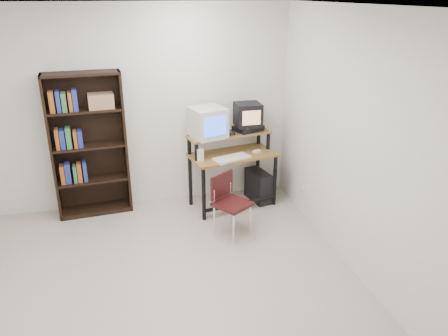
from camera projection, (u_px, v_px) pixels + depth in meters
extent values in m
cube|color=#BDAF9D|center=(158.00, 289.00, 4.27)|extent=(4.00, 4.00, 0.01)
cube|color=white|center=(139.00, 6.00, 3.29)|extent=(4.00, 4.00, 0.01)
cube|color=silver|center=(137.00, 109.00, 5.58)|extent=(4.00, 0.01, 2.60)
cube|color=silver|center=(186.00, 323.00, 1.98)|extent=(4.00, 0.01, 2.60)
cube|color=silver|center=(358.00, 147.00, 4.22)|extent=(0.01, 4.00, 2.60)
cube|color=olive|center=(233.00, 155.00, 5.70)|extent=(1.19, 0.76, 0.03)
cube|color=olive|center=(229.00, 134.00, 5.70)|extent=(1.15, 0.54, 0.02)
cylinder|color=black|center=(204.00, 194.00, 5.43)|extent=(0.05, 0.05, 0.72)
cylinder|color=black|center=(275.00, 180.00, 5.83)|extent=(0.05, 0.05, 0.72)
cylinder|color=black|center=(190.00, 171.00, 5.78)|extent=(0.05, 0.05, 0.98)
cylinder|color=black|center=(258.00, 159.00, 6.18)|extent=(0.05, 0.05, 0.98)
cylinder|color=black|center=(240.00, 203.00, 5.72)|extent=(1.02, 0.25, 0.05)
cube|color=beige|center=(207.00, 122.00, 5.52)|extent=(0.50, 0.50, 0.38)
cube|color=blue|center=(216.00, 126.00, 5.36)|extent=(0.29, 0.10, 0.24)
cube|color=black|center=(248.00, 128.00, 5.80)|extent=(0.44, 0.39, 0.08)
cube|color=black|center=(248.00, 115.00, 5.72)|extent=(0.33, 0.32, 0.30)
cube|color=tan|center=(252.00, 118.00, 5.57)|extent=(0.24, 0.01, 0.18)
cylinder|color=#26262B|center=(231.00, 133.00, 5.66)|extent=(0.16, 0.16, 0.05)
cube|color=beige|center=(232.00, 158.00, 5.52)|extent=(0.51, 0.35, 0.03)
cube|color=black|center=(256.00, 153.00, 5.75)|extent=(0.25, 0.22, 0.01)
cube|color=white|center=(257.00, 152.00, 5.75)|extent=(0.12, 0.10, 0.03)
cube|color=beige|center=(200.00, 155.00, 5.44)|extent=(0.08, 0.08, 0.17)
cube|color=black|center=(258.00, 186.00, 6.02)|extent=(0.29, 0.48, 0.42)
cube|color=black|center=(232.00, 204.00, 5.09)|extent=(0.52, 0.52, 0.04)
cube|color=black|center=(222.00, 185.00, 5.12)|extent=(0.31, 0.22, 0.30)
cylinder|color=silver|center=(233.00, 229.00, 4.97)|extent=(0.02, 0.02, 0.38)
cylinder|color=silver|center=(250.00, 219.00, 5.18)|extent=(0.02, 0.02, 0.38)
cylinder|color=silver|center=(214.00, 220.00, 5.16)|extent=(0.02, 0.02, 0.38)
cylinder|color=silver|center=(231.00, 211.00, 5.37)|extent=(0.02, 0.02, 0.38)
cube|color=black|center=(51.00, 150.00, 5.31)|extent=(0.06, 0.31, 1.83)
cube|color=black|center=(125.00, 142.00, 5.57)|extent=(0.06, 0.31, 1.83)
cube|color=black|center=(89.00, 143.00, 5.56)|extent=(0.91, 0.10, 1.83)
cube|color=black|center=(80.00, 73.00, 5.10)|extent=(0.94, 0.38, 0.03)
cube|color=black|center=(97.00, 209.00, 5.77)|extent=(0.94, 0.38, 0.06)
cube|color=black|center=(93.00, 180.00, 5.61)|extent=(0.87, 0.35, 0.03)
cube|color=black|center=(89.00, 146.00, 5.44)|extent=(0.87, 0.35, 0.02)
cube|color=black|center=(85.00, 110.00, 5.27)|extent=(0.87, 0.35, 0.02)
cube|color=#8F6649|center=(101.00, 101.00, 5.29)|extent=(0.32, 0.25, 0.18)
cube|color=beige|center=(303.00, 192.00, 5.63)|extent=(0.02, 0.08, 0.12)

